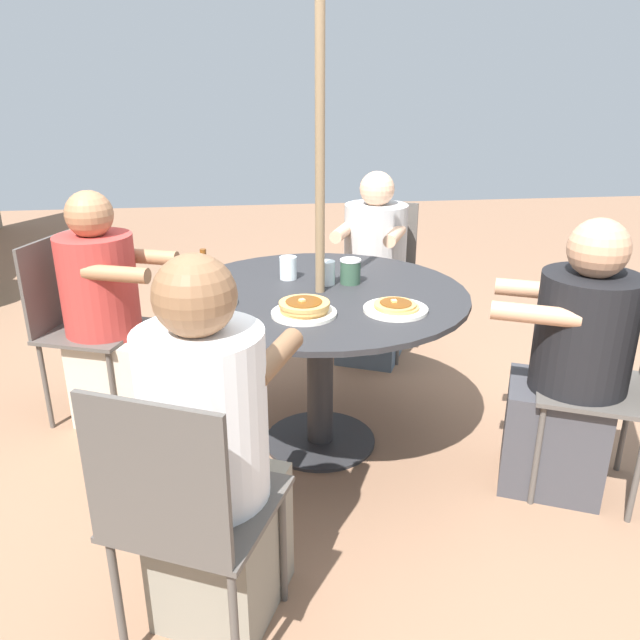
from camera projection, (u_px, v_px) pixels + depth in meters
name	position (u px, v px, depth m)	size (l,w,h in m)	color
ground_plane	(320.00, 441.00, 2.94)	(12.00, 12.00, 0.00)	#8C664C
patio_table	(320.00, 322.00, 2.73)	(1.27, 1.27, 0.74)	#28282B
umbrella_pole	(320.00, 209.00, 2.55)	(0.04, 0.04, 2.20)	#846B4C
patio_chair_north	(183.00, 507.00, 1.68)	(0.56, 0.56, 0.90)	#514C47
diner_north	(212.00, 465.00, 1.82)	(0.57, 0.51, 1.19)	gray
patio_chair_east	(618.00, 377.00, 2.41)	(0.56, 0.56, 0.90)	#514C47
diner_east	(570.00, 373.00, 2.46)	(0.53, 0.60, 1.13)	#3D3D42
patio_chair_south	(380.00, 267.00, 3.83)	(0.56, 0.56, 0.90)	#514C47
diner_south	(373.00, 277.00, 3.68)	(0.58, 0.52, 1.12)	slate
patio_chair_west	(76.00, 317.00, 3.02)	(0.54, 0.54, 0.90)	#514C47
diner_west	(109.00, 321.00, 2.98)	(0.49, 0.56, 1.14)	beige
pancake_plate_a	(396.00, 308.00, 2.44)	(0.25, 0.25, 0.05)	silver
pancake_plate_b	(206.00, 300.00, 2.52)	(0.25, 0.25, 0.05)	silver
pancake_plate_c	(304.00, 309.00, 2.40)	(0.25, 0.25, 0.07)	silver
syrup_bottle	(204.00, 268.00, 2.82)	(0.09, 0.07, 0.14)	brown
coffee_cup	(350.00, 271.00, 2.76)	(0.09, 0.09, 0.11)	#33513D
drinking_glass_a	(327.00, 273.00, 2.75)	(0.07, 0.07, 0.11)	silver
drinking_glass_b	(288.00, 268.00, 2.83)	(0.08, 0.08, 0.10)	silver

